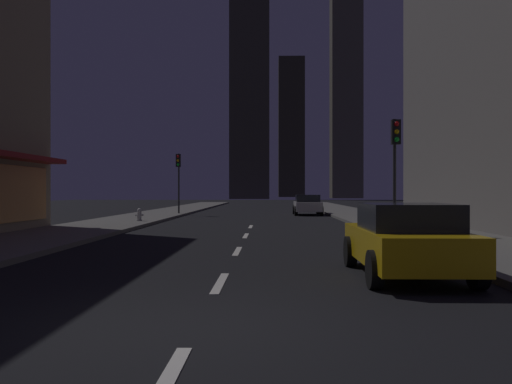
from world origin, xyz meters
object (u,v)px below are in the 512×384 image
fire_hydrant_far_left (139,215)px  traffic_light_near_right (395,150)px  car_parked_near (406,239)px  car_parked_far (307,205)px  street_lamp_right (498,19)px  traffic_light_far_left (178,170)px

fire_hydrant_far_left → traffic_light_near_right: bearing=-35.3°
car_parked_near → car_parked_far: bearing=90.0°
fire_hydrant_far_left → street_lamp_right: street_lamp_right is taller
car_parked_far → traffic_light_near_right: 18.91m
car_parked_near → traffic_light_far_left: (-9.10, 26.71, 2.45)m
traffic_light_far_left → car_parked_far: bearing=6.2°
traffic_light_near_right → car_parked_near: bearing=-101.9°
car_parked_near → traffic_light_far_left: traffic_light_far_left is taller
traffic_light_far_left → street_lamp_right: (10.88, -26.71, 1.87)m
car_parked_far → street_lamp_right: bearing=-86.3°
traffic_light_far_left → street_lamp_right: 28.90m
fire_hydrant_far_left → street_lamp_right: 21.00m
street_lamp_right → fire_hydrant_far_left: bearing=123.4°
fire_hydrant_far_left → street_lamp_right: bearing=-56.6°
car_parked_far → car_parked_near: bearing=-90.0°
car_parked_far → fire_hydrant_far_left: bearing=-131.9°
traffic_light_near_right → car_parked_far: bearing=95.8°
car_parked_near → street_lamp_right: 4.68m
traffic_light_near_right → street_lamp_right: 9.23m
car_parked_near → street_lamp_right: size_ratio=0.64×
car_parked_near → fire_hydrant_far_left: car_parked_near is taller
traffic_light_near_right → street_lamp_right: size_ratio=0.64×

